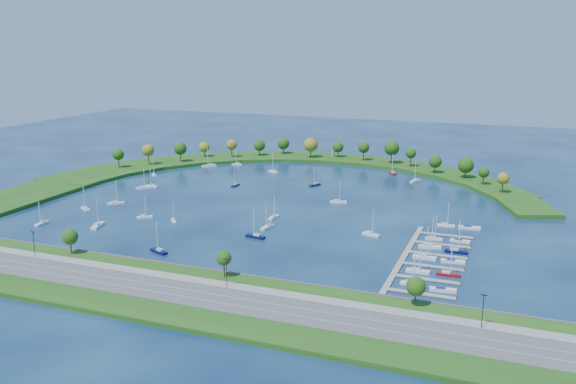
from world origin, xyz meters
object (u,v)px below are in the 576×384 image
(moored_boat_10, at_px, (152,185))
(docked_boat_9, at_px, (460,241))
(docked_boat_3, at_px, (448,273))
(docked_boat_4, at_px, (424,257))
(docked_boat_2, at_px, (418,270))
(moored_boat_12, at_px, (209,165))
(moored_boat_16, at_px, (416,180))
(moored_boat_11, at_px, (315,184))
(docked_boat_8, at_px, (434,238))
(moored_boat_19, at_px, (174,220))
(moored_boat_1, at_px, (371,234))
(moored_boat_20, at_px, (392,173))
(moored_boat_14, at_px, (256,236))
(moored_boat_17, at_px, (338,201))
(docked_boat_7, at_px, (456,251))
(docked_boat_11, at_px, (469,227))
(moored_boat_7, at_px, (85,208))
(moored_boat_15, at_px, (154,174))
(moored_boat_2, at_px, (267,226))
(moored_boat_8, at_px, (42,222))
(docked_boat_6, at_px, (430,246))
(harbor_tower, at_px, (333,153))
(dock_system, at_px, (423,259))
(moored_boat_21, at_px, (274,171))
(docked_boat_5, at_px, (453,261))
(moored_boat_4, at_px, (274,216))
(moored_boat_13, at_px, (159,250))
(docked_boat_1, at_px, (443,289))
(moored_boat_5, at_px, (143,187))
(moored_boat_0, at_px, (237,164))
(moored_boat_6, at_px, (235,185))
(moored_boat_18, at_px, (98,225))
(docked_boat_10, at_px, (446,225))
(docked_boat_0, at_px, (411,283))
(moored_boat_9, at_px, (145,216))

(moored_boat_10, bearing_deg, docked_boat_9, 169.45)
(docked_boat_3, distance_m, docked_boat_4, 17.72)
(docked_boat_2, xyz_separation_m, docked_boat_9, (10.47, 40.56, -0.32))
(moored_boat_12, bearing_deg, moored_boat_16, 137.99)
(moored_boat_11, distance_m, docked_boat_8, 107.66)
(docked_boat_4, bearing_deg, moored_boat_11, 128.43)
(moored_boat_16, relative_size, moored_boat_19, 1.38)
(docked_boat_2, bearing_deg, moored_boat_19, 167.07)
(moored_boat_1, xyz_separation_m, moored_boat_20, (-16.96, 125.84, 0.02))
(moored_boat_14, bearing_deg, moored_boat_20, -91.12)
(moored_boat_17, height_order, moored_boat_20, moored_boat_17)
(docked_boat_7, relative_size, docked_boat_11, 1.35)
(moored_boat_7, bearing_deg, docked_boat_7, -148.85)
(moored_boat_12, distance_m, moored_boat_15, 41.04)
(moored_boat_2, distance_m, docked_boat_2, 76.85)
(moored_boat_8, relative_size, moored_boat_19, 1.17)
(moored_boat_14, bearing_deg, moored_boat_12, -44.88)
(moored_boat_15, xyz_separation_m, docked_boat_6, (178.42, -75.82, 0.08))
(harbor_tower, bearing_deg, docked_boat_7, -58.87)
(dock_system, bearing_deg, moored_boat_21, 132.04)
(docked_boat_8, bearing_deg, moored_boat_14, -168.17)
(moored_boat_10, height_order, docked_boat_5, moored_boat_10)
(moored_boat_4, xyz_separation_m, moored_boat_11, (-3.24, 69.42, 0.01))
(moored_boat_8, bearing_deg, moored_boat_13, 78.94)
(moored_boat_16, height_order, docked_boat_1, moored_boat_16)
(docked_boat_7, bearing_deg, docked_boat_3, -90.28)
(moored_boat_10, xyz_separation_m, moored_boat_17, (108.44, 4.25, 0.04))
(moored_boat_5, bearing_deg, moored_boat_4, -61.93)
(moored_boat_19, distance_m, docked_boat_1, 130.55)
(moored_boat_11, xyz_separation_m, docked_boat_5, (87.81, -99.57, -0.22))
(moored_boat_13, xyz_separation_m, docked_boat_8, (97.73, 54.71, -0.06))
(moored_boat_0, distance_m, moored_boat_19, 132.76)
(moored_boat_13, bearing_deg, moored_boat_0, -51.30)
(moored_boat_10, bearing_deg, harbor_tower, -119.27)
(moored_boat_6, distance_m, moored_boat_20, 100.45)
(moored_boat_0, distance_m, moored_boat_10, 76.39)
(moored_boat_10, relative_size, moored_boat_12, 0.78)
(moored_boat_5, distance_m, docked_boat_1, 194.87)
(moored_boat_8, bearing_deg, moored_boat_18, 102.36)
(moored_boat_2, distance_m, moored_boat_19, 44.30)
(moored_boat_4, bearing_deg, dock_system, -105.38)
(moored_boat_7, xyz_separation_m, docked_boat_10, (168.14, 35.40, -0.01))
(moored_boat_15, relative_size, docked_boat_0, 0.89)
(harbor_tower, height_order, docked_boat_3, docked_boat_3)
(harbor_tower, relative_size, moored_boat_11, 0.36)
(moored_boat_6, relative_size, moored_boat_8, 0.90)
(moored_boat_18, height_order, docked_boat_11, moored_boat_18)
(moored_boat_0, xyz_separation_m, docked_boat_11, (157.49, -91.71, -0.15))
(moored_boat_9, xyz_separation_m, moored_boat_17, (76.58, 58.73, 0.05))
(moored_boat_5, xyz_separation_m, moored_boat_6, (45.02, 24.58, -0.06))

